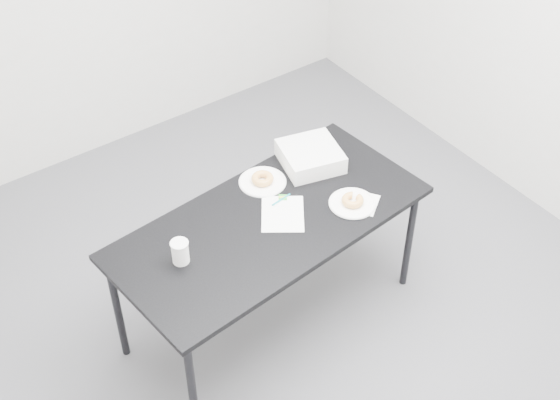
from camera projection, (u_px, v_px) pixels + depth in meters
floor at (265, 328)px, 4.25m from camera, size 4.00×4.00×0.00m
table at (269, 228)px, 3.87m from camera, size 1.66×0.90×0.73m
scorecard at (283, 214)px, 3.86m from camera, size 0.32×0.34×0.00m
logo_patch at (283, 197)px, 3.95m from camera, size 0.06×0.06×0.00m
pen at (281, 200)px, 3.93m from camera, size 0.12×0.02×0.01m
napkin at (361, 203)px, 3.92m from camera, size 0.23×0.23×0.00m
plate_near at (352, 203)px, 3.91m from camera, size 0.24×0.24×0.01m
donut_near at (353, 200)px, 3.90m from camera, size 0.15×0.15×0.04m
plate_far at (262, 182)px, 4.04m from camera, size 0.25×0.25×0.01m
donut_far at (262, 179)px, 4.03m from camera, size 0.14×0.14×0.04m
coffee_cup at (180, 252)px, 3.58m from camera, size 0.08×0.08×0.12m
cup_lid at (292, 152)px, 4.22m from camera, size 0.09×0.09×0.01m
bakery_box at (310, 156)px, 4.13m from camera, size 0.36×0.36×0.10m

